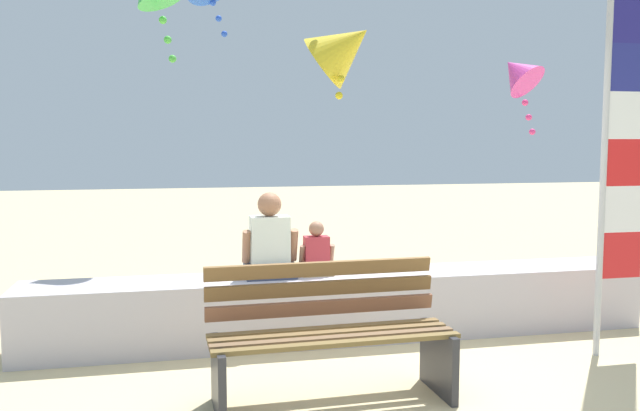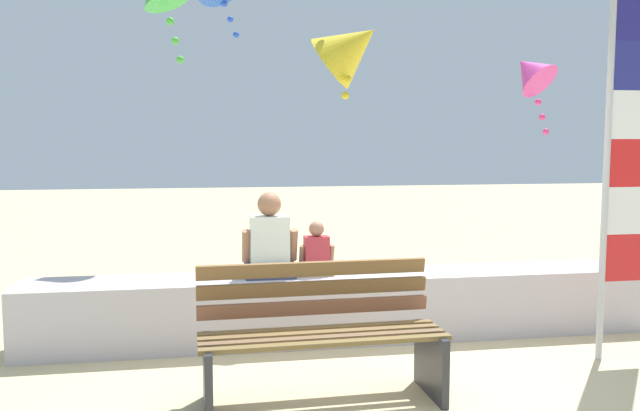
# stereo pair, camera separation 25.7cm
# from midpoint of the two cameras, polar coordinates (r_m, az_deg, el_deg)

# --- Properties ---
(ground_plane) EXTENTS (40.00, 40.00, 0.00)m
(ground_plane) POSITION_cam_midpoint_polar(r_m,az_deg,el_deg) (4.83, 6.62, -15.09)
(ground_plane) COLOR #CFBB8A
(seawall_ledge) EXTENTS (5.42, 0.61, 0.56)m
(seawall_ledge) POSITION_cam_midpoint_polar(r_m,az_deg,el_deg) (5.76, 3.56, -8.72)
(seawall_ledge) COLOR #BCB3BB
(seawall_ledge) RESTS_ON ground
(park_bench) EXTENTS (1.62, 0.66, 0.88)m
(park_bench) POSITION_cam_midpoint_polar(r_m,az_deg,el_deg) (4.41, 1.76, -11.41)
(park_bench) COLOR brown
(park_bench) RESTS_ON ground
(person_adult) EXTENTS (0.47, 0.34, 0.72)m
(person_adult) POSITION_cam_midpoint_polar(r_m,az_deg,el_deg) (5.56, -3.09, -3.34)
(person_adult) COLOR #323B55
(person_adult) RESTS_ON seawall_ledge
(person_child) EXTENTS (0.30, 0.22, 0.46)m
(person_child) POSITION_cam_midpoint_polar(r_m,az_deg,el_deg) (5.63, 1.01, -4.23)
(person_child) COLOR tan
(person_child) RESTS_ON seawall_ledge
(flag_banner) EXTENTS (0.39, 0.05, 2.83)m
(flag_banner) POSITION_cam_midpoint_polar(r_m,az_deg,el_deg) (5.58, 25.99, 4.04)
(flag_banner) COLOR #B7B7BC
(flag_banner) RESTS_ON ground
(kite_magenta) EXTENTS (0.76, 0.79, 1.07)m
(kite_magenta) POSITION_cam_midpoint_polar(r_m,az_deg,el_deg) (8.46, 18.69, 10.96)
(kite_magenta) COLOR #DB3D9E
(kite_yellow) EXTENTS (1.08, 0.98, 1.03)m
(kite_yellow) POSITION_cam_midpoint_polar(r_m,az_deg,el_deg) (7.30, 3.83, 13.59)
(kite_yellow) COLOR yellow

